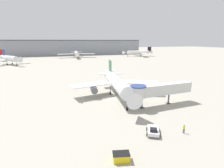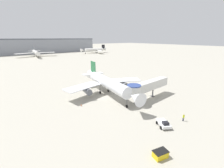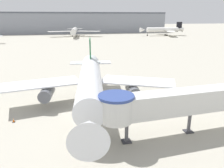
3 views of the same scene
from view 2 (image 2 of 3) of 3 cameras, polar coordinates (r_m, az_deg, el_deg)
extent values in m
plane|color=#A8A393|center=(50.63, -2.49, -5.20)|extent=(800.00, 800.00, 0.00)
cylinder|color=silver|center=(51.20, -1.53, 0.35)|extent=(6.72, 23.33, 3.72)
cone|color=silver|center=(39.38, 9.04, -5.18)|extent=(4.22, 4.54, 3.72)
cone|color=silver|center=(62.37, -7.18, 3.31)|extent=(4.42, 6.01, 3.72)
cube|color=silver|center=(50.60, -11.10, -0.96)|extent=(13.33, 7.42, 0.22)
cube|color=silver|center=(57.62, 4.36, 1.56)|extent=(13.61, 10.15, 0.22)
cube|color=#1E6638|center=(61.41, -7.19, 6.28)|extent=(0.80, 4.25, 4.83)
cube|color=silver|center=(62.47, -7.30, 3.94)|extent=(8.88, 4.08, 0.18)
cylinder|color=#565960|center=(50.16, -9.44, -2.56)|extent=(2.59, 4.48, 2.04)
cylinder|color=#565960|center=(56.41, 4.23, -0.13)|extent=(2.59, 4.48, 2.04)
cylinder|color=#4C4C51|center=(43.27, 5.71, -7.14)|extent=(0.18, 0.18, 2.14)
cylinder|color=black|center=(43.72, 5.67, -8.42)|extent=(0.38, 0.93, 0.90)
cylinder|color=#4C4C51|center=(53.83, -4.54, -2.12)|extent=(0.22, 0.22, 2.14)
cylinder|color=black|center=(54.20, -4.51, -3.19)|extent=(0.52, 0.94, 0.90)
cylinder|color=#4C4C51|center=(55.26, -1.41, -1.55)|extent=(0.22, 0.22, 2.14)
cylinder|color=black|center=(55.62, -1.40, -2.59)|extent=(0.52, 0.94, 0.90)
cube|color=silver|center=(50.84, 14.47, -0.33)|extent=(16.70, 3.58, 2.80)
cylinder|color=silver|center=(44.54, 8.33, -2.45)|extent=(3.90, 3.90, 2.80)
cylinder|color=navy|center=(44.05, 8.42, -0.56)|extent=(4.10, 4.09, 0.30)
cylinder|color=#56565B|center=(46.55, 9.25, -5.47)|extent=(0.44, 0.44, 3.04)
cube|color=#333338|center=(47.12, 9.17, -7.12)|extent=(1.10, 1.10, 0.12)
cylinder|color=#56565B|center=(53.07, 15.27, -2.99)|extent=(0.44, 0.44, 3.04)
cube|color=#333338|center=(53.58, 15.14, -4.45)|extent=(1.10, 1.10, 0.12)
cube|color=silver|center=(37.06, 19.02, -14.02)|extent=(3.66, 4.29, 0.63)
cube|color=black|center=(36.13, 19.73, -13.86)|extent=(1.61, 1.53, 0.56)
cylinder|color=black|center=(36.00, 18.16, -15.51)|extent=(0.64, 0.78, 0.71)
cylinder|color=black|center=(36.93, 21.23, -14.96)|extent=(0.64, 0.78, 0.71)
cylinder|color=black|center=(37.56, 16.76, -13.90)|extent=(0.64, 0.78, 0.71)
cylinder|color=black|center=(38.45, 19.73, -13.43)|extent=(0.64, 0.78, 0.71)
cube|color=yellow|center=(28.92, 17.93, -24.13)|extent=(2.65, 2.01, 1.17)
cube|color=black|center=(28.52, 18.05, -23.18)|extent=(2.81, 2.14, 0.08)
cube|color=black|center=(45.58, -11.63, -8.19)|extent=(0.39, 0.39, 0.04)
cone|color=orange|center=(45.45, -11.66, -7.82)|extent=(0.27, 0.27, 0.60)
cylinder|color=white|center=(45.42, -11.66, -7.74)|extent=(0.15, 0.15, 0.07)
cube|color=black|center=(58.01, 8.89, -2.40)|extent=(0.39, 0.39, 0.04)
cone|color=orange|center=(57.90, 8.91, -2.10)|extent=(0.27, 0.27, 0.61)
cylinder|color=white|center=(57.88, 8.91, -2.03)|extent=(0.15, 0.15, 0.07)
cylinder|color=#1E2338|center=(40.90, 25.37, -12.06)|extent=(0.13, 0.13, 0.89)
cylinder|color=#1E2338|center=(40.98, 25.61, -12.04)|extent=(0.13, 0.13, 0.89)
cube|color=#D1E019|center=(40.58, 25.63, -11.06)|extent=(0.40, 0.38, 0.70)
sphere|color=tan|center=(40.37, 25.72, -10.47)|extent=(0.24, 0.24, 0.24)
cylinder|color=white|center=(177.14, -27.01, 10.64)|extent=(6.35, 27.74, 3.73)
cone|color=white|center=(159.99, -26.34, 10.21)|extent=(4.11, 4.45, 3.73)
cone|color=white|center=(192.09, -27.49, 10.95)|extent=(4.25, 5.93, 3.73)
cube|color=white|center=(180.01, -30.48, 10.01)|extent=(18.36, 9.60, 0.22)
cube|color=white|center=(181.99, -23.75, 10.97)|extent=(18.41, 12.43, 0.22)
cube|color=slate|center=(191.58, -27.63, 11.93)|extent=(0.70, 4.84, 4.85)
cube|color=white|center=(192.31, -27.53, 11.14)|extent=(12.16, 4.51, 0.18)
cylinder|color=#4C4C51|center=(164.36, -26.38, 9.30)|extent=(0.18, 0.18, 2.15)
cylinder|color=black|center=(164.48, -26.33, 8.94)|extent=(0.36, 1.12, 1.10)
cylinder|color=#4C4C51|center=(180.66, -27.53, 9.71)|extent=(0.22, 0.22, 2.15)
cylinder|color=black|center=(180.77, -27.49, 9.38)|extent=(0.50, 1.13, 1.10)
cylinder|color=#4C4C51|center=(180.98, -26.47, 9.87)|extent=(0.22, 0.22, 2.15)
cylinder|color=black|center=(181.08, -26.42, 9.53)|extent=(0.50, 1.13, 1.10)
cylinder|color=white|center=(199.17, -6.79, 12.90)|extent=(25.40, 5.30, 3.79)
cone|color=white|center=(192.25, -11.18, 12.54)|extent=(4.39, 4.03, 3.79)
cone|color=white|center=(205.96, -3.27, 13.12)|extent=(5.90, 4.12, 3.79)
cube|color=white|center=(208.66, -7.24, 12.89)|extent=(9.06, 15.39, 0.22)
cube|color=white|center=(192.66, -4.70, 12.61)|extent=(10.50, 15.50, 0.22)
cube|color=black|center=(205.60, -3.35, 14.07)|extent=(4.56, 0.51, 4.92)
cube|color=white|center=(206.06, -3.20, 13.31)|extent=(3.78, 10.00, 0.18)
cylinder|color=#4C4C51|center=(194.10, -10.03, 11.76)|extent=(0.18, 0.18, 2.18)
cylinder|color=black|center=(194.20, -10.01, 11.44)|extent=(1.11, 0.33, 1.10)
cylinder|color=#4C4C51|center=(202.38, -6.18, 12.13)|extent=(0.22, 0.22, 2.18)
cylinder|color=black|center=(202.48, -6.17, 11.83)|extent=(1.12, 0.47, 1.10)
cylinder|color=#4C4C51|center=(199.39, -5.71, 12.07)|extent=(0.22, 0.22, 2.18)
cylinder|color=black|center=(199.49, -5.70, 11.76)|extent=(1.12, 0.47, 1.10)
cube|color=gray|center=(217.11, -28.01, 12.45)|extent=(162.56, 18.58, 17.07)
cube|color=#4C515B|center=(216.85, -28.36, 14.84)|extent=(162.56, 18.95, 1.20)
camera|label=1|loc=(14.30, 91.19, -9.47)|focal=28.00mm
camera|label=3|loc=(26.35, 36.60, 3.28)|focal=35.00mm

